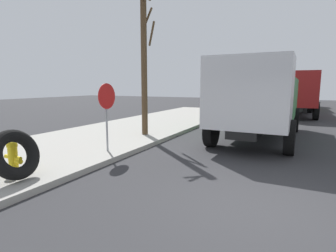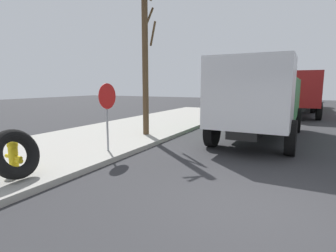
% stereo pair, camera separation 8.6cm
% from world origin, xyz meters
% --- Properties ---
extents(ground_plane, '(80.00, 80.00, 0.00)m').
position_xyz_m(ground_plane, '(0.00, 0.00, 0.00)').
color(ground_plane, '#2D2D30').
extents(sidewalk_curb, '(36.00, 5.00, 0.15)m').
position_xyz_m(sidewalk_curb, '(0.00, 6.50, 0.07)').
color(sidewalk_curb, '#99968E').
rests_on(sidewalk_curb, ground).
extents(fire_hydrant, '(0.23, 0.52, 0.76)m').
position_xyz_m(fire_hydrant, '(-0.89, 5.21, 0.55)').
color(fire_hydrant, yellow).
rests_on(fire_hydrant, sidewalk_curb).
extents(loose_tire, '(1.10, 0.66, 1.11)m').
position_xyz_m(loose_tire, '(-1.16, 4.72, 0.70)').
color(loose_tire, black).
rests_on(loose_tire, sidewalk_curb).
extents(stop_sign, '(0.76, 0.08, 2.04)m').
position_xyz_m(stop_sign, '(1.72, 4.63, 1.56)').
color(stop_sign, gray).
rests_on(stop_sign, sidewalk_curb).
extents(dump_truck_green, '(7.04, 2.89, 3.00)m').
position_xyz_m(dump_truck_green, '(6.38, 0.88, 1.61)').
color(dump_truck_green, '#237033').
rests_on(dump_truck_green, ground).
extents(dump_truck_red, '(7.10, 3.04, 3.00)m').
position_xyz_m(dump_truck_red, '(16.28, -0.16, 1.61)').
color(dump_truck_red, red).
rests_on(dump_truck_red, ground).
extents(dump_truck_yellow, '(7.09, 3.02, 3.00)m').
position_xyz_m(dump_truck_yellow, '(23.96, -0.16, 1.61)').
color(dump_truck_yellow, gold).
rests_on(dump_truck_yellow, ground).
extents(dump_truck_orange, '(7.00, 2.80, 3.00)m').
position_xyz_m(dump_truck_orange, '(33.86, 0.18, 1.61)').
color(dump_truck_orange, orange).
rests_on(dump_truck_orange, ground).
extents(bare_tree, '(1.11, 1.12, 6.19)m').
position_xyz_m(bare_tree, '(4.60, 5.06, 3.27)').
color(bare_tree, '#4C3823').
rests_on(bare_tree, sidewalk_curb).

